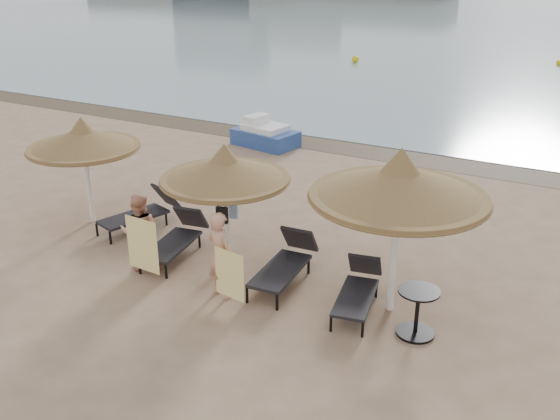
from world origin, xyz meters
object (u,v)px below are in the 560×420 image
(palapa_left, at_px, (83,139))
(lounger_far_right, at_px, (358,288))
(side_table, at_px, (417,314))
(palapa_center, at_px, (225,169))
(person_right, at_px, (220,248))
(lounger_near_left, at_px, (178,237))
(lounger_near_right, at_px, (286,261))
(pedal_boat, at_px, (265,135))
(lounger_far_left, at_px, (143,211))
(palapa_right, at_px, (399,183))
(person_left, at_px, (139,226))

(palapa_left, bearing_deg, lounger_far_right, -4.43)
(side_table, bearing_deg, palapa_center, 170.90)
(palapa_center, xyz_separation_m, person_right, (0.61, -1.15, -1.06))
(lounger_near_left, height_order, lounger_near_right, lounger_near_right)
(lounger_near_left, distance_m, pedal_boat, 8.06)
(lounger_far_left, relative_size, lounger_near_right, 1.00)
(palapa_right, height_order, side_table, palapa_right)
(palapa_right, bearing_deg, pedal_boat, 132.25)
(side_table, distance_m, pedal_boat, 11.21)
(person_left, relative_size, pedal_boat, 0.83)
(palapa_left, height_order, side_table, palapa_left)
(palapa_center, height_order, lounger_near_right, palapa_center)
(lounger_far_right, bearing_deg, lounger_near_right, 161.56)
(lounger_far_left, distance_m, side_table, 6.96)
(lounger_far_left, distance_m, person_left, 2.15)
(palapa_center, distance_m, pedal_boat, 8.49)
(lounger_near_right, relative_size, person_left, 1.09)
(palapa_left, relative_size, palapa_right, 0.84)
(lounger_far_right, height_order, person_left, person_left)
(person_left, bearing_deg, palapa_left, -50.57)
(palapa_right, bearing_deg, person_left, -169.52)
(lounger_near_right, relative_size, person_right, 1.05)
(lounger_far_right, bearing_deg, palapa_right, 5.80)
(lounger_near_right, height_order, pedal_boat, pedal_boat)
(lounger_far_right, relative_size, pedal_boat, 0.83)
(lounger_near_right, height_order, lounger_far_right, lounger_near_right)
(lounger_near_left, bearing_deg, lounger_far_right, -10.69)
(palapa_center, relative_size, lounger_near_right, 1.26)
(lounger_near_left, bearing_deg, side_table, -14.46)
(palapa_center, relative_size, side_table, 3.08)
(side_table, bearing_deg, lounger_near_left, 174.46)
(lounger_near_right, bearing_deg, lounger_near_left, 177.84)
(palapa_left, xyz_separation_m, lounger_near_right, (5.35, -0.32, -1.61))
(lounger_near_left, height_order, lounger_far_right, lounger_near_left)
(palapa_center, height_order, side_table, palapa_center)
(palapa_left, height_order, lounger_near_left, palapa_left)
(palapa_left, bearing_deg, person_right, -17.11)
(lounger_far_left, bearing_deg, pedal_boat, 113.72)
(palapa_right, height_order, lounger_near_left, palapa_right)
(lounger_near_right, height_order, side_table, lounger_near_right)
(side_table, xyz_separation_m, pedal_boat, (-7.62, 8.23, -0.04))
(lounger_far_right, bearing_deg, palapa_center, 163.90)
(lounger_near_left, distance_m, side_table, 5.32)
(lounger_near_right, bearing_deg, pedal_boat, 118.30)
(palapa_center, height_order, person_right, palapa_center)
(lounger_near_right, distance_m, person_right, 1.45)
(lounger_far_left, bearing_deg, palapa_center, 4.87)
(lounger_near_left, xyz_separation_m, pedal_boat, (-2.32, 7.72, -0.03))
(lounger_near_left, bearing_deg, pedal_boat, 97.79)
(palapa_left, distance_m, palapa_center, 3.98)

